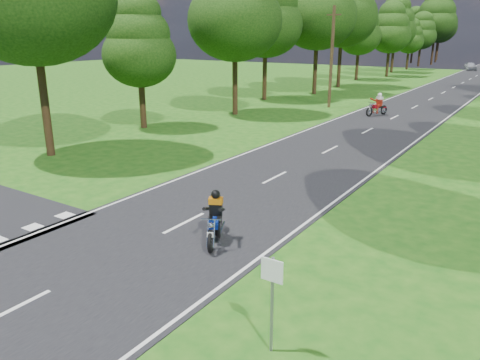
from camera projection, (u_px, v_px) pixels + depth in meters
The scene contains 8 objects.
ground at pixel (140, 246), 13.54m from camera, with size 160.00×160.00×0.00m, color #185212.
main_road at pixel (454, 87), 53.45m from camera, with size 7.00×140.00×0.02m, color black.
road_markings at pixel (450, 89), 52.02m from camera, with size 7.40×140.00×0.01m.
telegraph_pole at pixel (332, 57), 37.81m from camera, with size 1.20×0.26×8.00m.
road_sign at pixel (272, 290), 8.66m from camera, with size 0.45×0.07×2.00m.
rider_near_blue at pixel (215, 217), 13.61m from camera, with size 0.61×1.83×1.53m, color #0D2898, non-canonical shape.
rider_far_red at pixel (377, 104), 34.77m from camera, with size 0.66×1.99×1.66m, color #A30C1C, non-canonical shape.
distant_car at pixel (470, 66), 78.59m from camera, with size 1.56×3.87×1.32m, color silver.
Camera 1 is at (9.20, -8.74, 5.88)m, focal length 35.00 mm.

